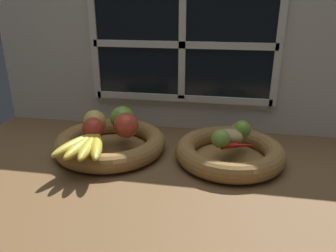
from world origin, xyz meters
The scene contains 14 objects.
ground_plane centered at (0.00, 0.00, -1.50)cm, with size 140.00×90.00×3.00cm, color brown.
back_wall centered at (0.00, 29.77, 27.88)cm, with size 140.00×4.60×55.00cm.
fruit_bowl_left centered at (-19.32, 3.97, 2.75)cm, with size 35.06×35.06×5.86cm.
fruit_bowl_right centered at (17.97, 3.97, 2.76)cm, with size 32.36×32.36×5.86cm.
apple_green_back centered at (-16.37, 8.55, 9.79)cm, with size 7.86×7.86×7.86cm, color #7AA338.
apple_red_front centered at (-22.63, -0.56, 9.18)cm, with size 6.65×6.65×6.65cm, color #B73828.
apple_golden_left centered at (-24.26, 4.45, 9.54)cm, with size 7.36×7.36×7.36cm, color #DBB756.
apple_red_right centered at (-13.31, 2.54, 9.67)cm, with size 7.61×7.61×7.61cm, color #CC422D.
banana_bunch_front centered at (-21.45, -8.65, 7.52)cm, with size 15.03×19.18×3.31cm.
potato_large centered at (17.97, 3.97, 7.92)cm, with size 7.46×5.69×4.11cm, color tan.
potato_back centered at (20.13, 8.71, 8.10)cm, with size 6.79×4.66×4.47cm, color #A38451.
lime_near centered at (15.19, -0.20, 8.59)cm, with size 5.45×5.45×5.45cm, color #7AAD3D.
lime_far centered at (21.22, 8.15, 8.64)cm, with size 5.57×5.57×5.57cm, color #6B9E33.
chili_pepper centered at (20.44, 0.10, 6.91)cm, with size 2.10×2.10×10.61cm, color red.
Camera 1 is at (15.46, -84.71, 44.14)cm, focal length 34.39 mm.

